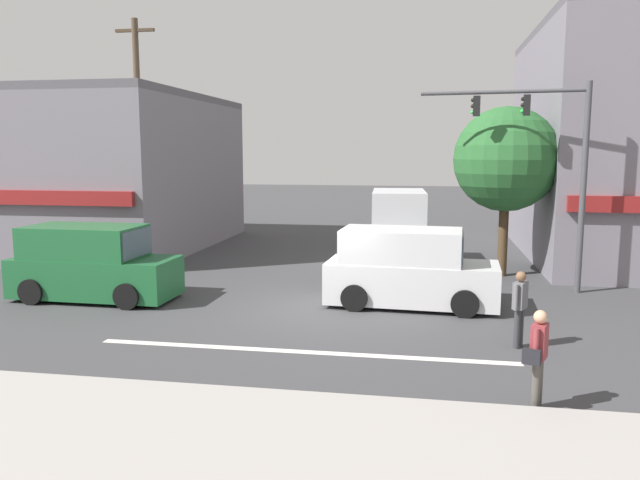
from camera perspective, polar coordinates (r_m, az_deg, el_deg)
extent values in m
plane|color=#3D3D3F|center=(16.69, 0.76, -6.46)|extent=(120.00, 120.00, 0.00)
cube|color=silver|center=(13.39, -1.67, -10.17)|extent=(9.00, 0.24, 0.01)
cube|color=#9E9993|center=(8.90, -8.55, -19.64)|extent=(40.00, 5.00, 0.16)
cube|color=slate|center=(29.75, -21.10, 5.56)|extent=(11.50, 11.62, 6.29)
cube|color=#57545B|center=(29.82, -21.43, 11.89)|extent=(11.50, 11.62, 0.30)
cylinder|color=#4C3823|center=(21.93, 16.39, 0.24)|extent=(0.32, 0.32, 2.63)
sphere|color=#28602D|center=(21.74, 16.67, 7.09)|extent=(3.47, 3.47, 3.47)
cylinder|color=brown|center=(22.97, -16.17, 8.17)|extent=(0.22, 0.22, 8.69)
cube|color=#473828|center=(23.33, -16.57, 17.90)|extent=(1.40, 0.12, 0.10)
cylinder|color=brown|center=(26.00, 21.42, 6.35)|extent=(0.22, 0.22, 7.29)
cube|color=#473828|center=(26.13, 21.80, 13.47)|extent=(1.40, 0.12, 0.10)
cylinder|color=#47474C|center=(19.89, 22.92, 4.31)|extent=(0.18, 0.18, 6.20)
cylinder|color=#47474C|center=(19.81, 16.31, 12.87)|extent=(4.78, 0.67, 0.12)
cube|color=black|center=(19.79, 18.39, 11.63)|extent=(0.23, 0.26, 0.60)
sphere|color=black|center=(19.80, 18.06, 12.16)|extent=(0.12, 0.12, 0.12)
sphere|color=black|center=(19.78, 18.04, 11.64)|extent=(0.12, 0.12, 0.12)
sphere|color=green|center=(19.77, 18.01, 11.12)|extent=(0.12, 0.12, 0.12)
cube|color=black|center=(19.80, 14.14, 11.79)|extent=(0.23, 0.26, 0.60)
sphere|color=black|center=(19.82, 13.80, 12.32)|extent=(0.12, 0.12, 0.12)
sphere|color=black|center=(19.81, 13.78, 11.80)|extent=(0.12, 0.12, 0.12)
sphere|color=green|center=(19.80, 13.76, 11.28)|extent=(0.12, 0.12, 0.12)
cube|color=silver|center=(17.22, 8.38, -3.83)|extent=(4.69, 2.08, 1.10)
cube|color=silver|center=(17.06, 7.45, -0.51)|extent=(3.29, 1.96, 0.90)
cube|color=#475666|center=(16.99, 12.89, -0.68)|extent=(0.15, 1.66, 0.76)
cylinder|color=black|center=(18.13, 13.10, -4.32)|extent=(0.73, 0.24, 0.72)
cylinder|color=black|center=(16.34, 13.11, -5.70)|extent=(0.73, 0.24, 0.72)
cylinder|color=black|center=(18.33, 4.14, -3.99)|extent=(0.73, 0.24, 0.72)
cylinder|color=black|center=(16.56, 3.16, -5.31)|extent=(0.73, 0.24, 0.72)
cube|color=#1E6033|center=(18.90, -19.81, -3.16)|extent=(4.63, 1.92, 1.10)
cube|color=#1E6033|center=(18.89, -20.74, -0.13)|extent=(3.23, 1.85, 0.90)
cube|color=#475666|center=(18.10, -16.37, -0.27)|extent=(0.09, 1.66, 0.76)
cylinder|color=black|center=(19.08, -14.67, -3.76)|extent=(0.72, 0.21, 0.72)
cylinder|color=black|center=(17.48, -17.26, -4.95)|extent=(0.72, 0.21, 0.72)
cylinder|color=black|center=(20.46, -21.90, -3.29)|extent=(0.72, 0.21, 0.72)
cylinder|color=black|center=(18.98, -24.90, -4.32)|extent=(0.72, 0.21, 0.72)
cube|color=#999EA3|center=(23.99, 7.13, -0.20)|extent=(2.36, 5.72, 1.20)
cube|color=silver|center=(23.29, 7.21, 2.77)|extent=(2.12, 3.52, 1.40)
cube|color=#475666|center=(25.00, 7.14, 3.14)|extent=(1.75, 0.17, 1.19)
cylinder|color=black|center=(25.76, 4.84, -0.33)|extent=(0.29, 0.85, 0.84)
cylinder|color=black|center=(25.79, 9.28, -0.40)|extent=(0.29, 0.85, 0.84)
cylinder|color=black|center=(22.33, 4.61, -1.64)|extent=(0.29, 0.85, 0.84)
cylinder|color=black|center=(22.37, 9.74, -1.72)|extent=(0.29, 0.85, 0.84)
cylinder|color=#4C4742|center=(11.15, 19.33, -12.17)|extent=(0.14, 0.14, 0.86)
cylinder|color=#4C4742|center=(10.98, 19.13, -12.47)|extent=(0.14, 0.14, 0.86)
cube|color=maroon|center=(10.84, 19.41, -8.74)|extent=(0.34, 0.42, 0.58)
sphere|color=tan|center=(10.73, 19.52, -6.65)|extent=(0.22, 0.22, 0.22)
cylinder|color=maroon|center=(11.07, 19.68, -8.41)|extent=(0.09, 0.09, 0.56)
cylinder|color=maroon|center=(10.61, 19.14, -9.09)|extent=(0.09, 0.09, 0.56)
cube|color=black|center=(10.60, 18.78, -10.08)|extent=(0.30, 0.21, 0.24)
cylinder|color=#333338|center=(14.14, 17.57, -7.75)|extent=(0.14, 0.14, 0.86)
cylinder|color=#333338|center=(14.30, 17.83, -7.58)|extent=(0.14, 0.14, 0.86)
cube|color=slate|center=(14.05, 17.83, -4.84)|extent=(0.36, 0.42, 0.58)
sphere|color=brown|center=(13.96, 17.90, -3.20)|extent=(0.22, 0.22, 0.22)
cylinder|color=slate|center=(13.83, 17.48, -5.03)|extent=(0.09, 0.09, 0.56)
cylinder|color=slate|center=(14.27, 18.17, -4.65)|extent=(0.09, 0.09, 0.56)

